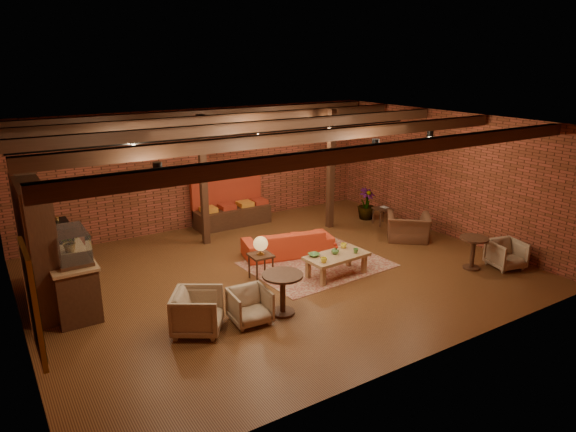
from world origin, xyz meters
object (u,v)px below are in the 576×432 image
side_table_book (382,209)px  side_table_lamp (261,247)px  sofa (288,242)px  plant_tall (368,173)px  armchair_right (408,223)px  round_table_right (473,248)px  armchair_b (250,304)px  round_table_left (283,287)px  coffee_table (336,257)px  armchair_a (197,310)px  armchair_far (506,253)px

side_table_book → side_table_lamp: bearing=-162.7°
side_table_book → sofa: bearing=-170.8°
side_table_book → plant_tall: size_ratio=0.19×
armchair_right → round_table_right: size_ratio=1.44×
armchair_b → plant_tall: (5.69, 3.57, 1.00)m
round_table_left → armchair_right: (4.75, 1.65, -0.07)m
sofa → plant_tall: (3.41, 1.19, 1.04)m
round_table_left → armchair_b: round_table_left is taller
sofa → side_table_book: size_ratio=4.20×
round_table_right → side_table_lamp: bearing=155.2°
round_table_left → armchair_right: bearing=19.1°
round_table_right → plant_tall: plant_tall is taller
coffee_table → armchair_a: 3.46m
armchair_a → round_table_right: size_ratio=1.13×
coffee_table → plant_tall: bearing=40.9°
sofa → armchair_far: bearing=151.7°
armchair_a → side_table_book: armchair_a is taller
coffee_table → round_table_right: coffee_table is taller
armchair_b → armchair_far: bearing=-4.0°
armchair_b → armchair_far: 6.02m
armchair_a → side_table_book: bearing=-34.7°
armchair_a → armchair_right: (6.31, 1.44, 0.05)m
side_table_lamp → armchair_b: side_table_lamp is taller
sofa → armchair_right: bearing=179.1°
round_table_right → sofa: bearing=136.4°
round_table_left → side_table_book: bearing=30.4°
armchair_a → armchair_far: (6.86, -1.01, -0.06)m
armchair_a → round_table_right: (6.19, -0.65, 0.08)m
side_table_book → round_table_left: bearing=-149.6°
armchair_b → round_table_right: 5.31m
coffee_table → side_table_book: (3.22, 2.13, 0.02)m
side_table_book → armchair_far: (0.24, -3.78, -0.10)m
plant_tall → round_table_left: bearing=-144.4°
side_table_lamp → plant_tall: (4.64, 2.09, 0.62)m
side_table_lamp → armchair_right: (4.35, 0.13, -0.27)m
sofa → side_table_book: 3.49m
coffee_table → round_table_right: (2.79, -1.29, 0.06)m
side_table_lamp → armchair_a: size_ratio=1.17×
round_table_left → armchair_far: round_table_left is taller
side_table_lamp → armchair_b: bearing=-125.3°
side_table_lamp → round_table_right: side_table_lamp is taller
sofa → armchair_a: size_ratio=2.57×
round_table_right → plant_tall: size_ratio=0.27×
coffee_table → armchair_b: (-2.50, -0.81, -0.08)m
side_table_lamp → round_table_left: (-0.39, -1.51, -0.20)m
round_table_right → armchair_far: (0.68, -0.36, -0.14)m
armchair_b → armchair_right: (5.41, 1.62, 0.12)m
side_table_book → round_table_right: (-0.43, -3.42, 0.04)m
armchair_right → side_table_book: bearing=-62.7°
coffee_table → armchair_a: bearing=-169.4°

